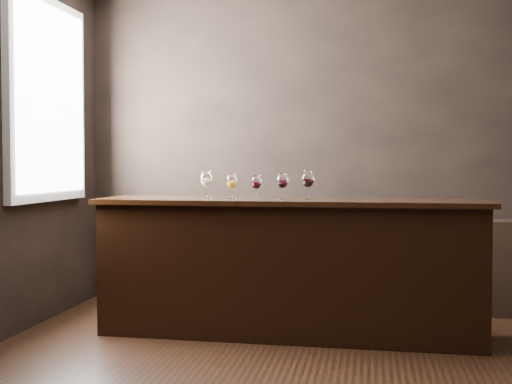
# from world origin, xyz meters

# --- Properties ---
(ground) EXTENTS (5.00, 5.00, 0.00)m
(ground) POSITION_xyz_m (0.00, 0.00, 0.00)
(ground) COLOR black
(ground) RESTS_ON ground
(room_shell) EXTENTS (5.02, 4.52, 2.81)m
(room_shell) POSITION_xyz_m (-0.23, 0.11, 1.81)
(room_shell) COLOR black
(room_shell) RESTS_ON ground
(bar_counter) EXTENTS (2.75, 0.71, 0.95)m
(bar_counter) POSITION_xyz_m (-0.53, 1.00, 0.48)
(bar_counter) COLOR black
(bar_counter) RESTS_ON ground
(bar_top) EXTENTS (2.84, 0.77, 0.04)m
(bar_top) POSITION_xyz_m (-0.53, 1.00, 0.97)
(bar_top) COLOR black
(bar_top) RESTS_ON bar_counter
(back_bar_shelf) EXTENTS (2.16, 0.40, 0.78)m
(back_bar_shelf) POSITION_xyz_m (0.38, 2.03, 0.39)
(back_bar_shelf) COLOR black
(back_bar_shelf) RESTS_ON ground
(glass_white) EXTENTS (0.09, 0.09, 0.20)m
(glass_white) POSITION_xyz_m (-1.15, 1.03, 1.13)
(glass_white) COLOR white
(glass_white) RESTS_ON bar_top
(glass_amber) EXTENTS (0.08, 0.08, 0.18)m
(glass_amber) POSITION_xyz_m (-0.96, 1.01, 1.11)
(glass_amber) COLOR white
(glass_amber) RESTS_ON bar_top
(glass_red_a) EXTENTS (0.07, 0.07, 0.17)m
(glass_red_a) POSITION_xyz_m (-0.77, 1.02, 1.11)
(glass_red_a) COLOR white
(glass_red_a) RESTS_ON bar_top
(glass_red_b) EXTENTS (0.08, 0.08, 0.19)m
(glass_red_b) POSITION_xyz_m (-0.58, 1.01, 1.12)
(glass_red_b) COLOR white
(glass_red_b) RESTS_ON bar_top
(glass_red_c) EXTENTS (0.09, 0.09, 0.21)m
(glass_red_c) POSITION_xyz_m (-0.40, 1.03, 1.13)
(glass_red_c) COLOR white
(glass_red_c) RESTS_ON bar_top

